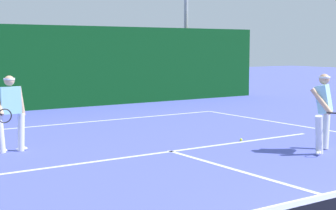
# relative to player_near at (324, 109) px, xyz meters

# --- Properties ---
(court_line_baseline_far) EXTENTS (10.14, 0.10, 0.01)m
(court_line_baseline_far) POSITION_rel_player_near_xyz_m (-2.64, 6.90, -0.91)
(court_line_baseline_far) COLOR white
(court_line_baseline_far) RESTS_ON ground_plane
(court_line_service) EXTENTS (8.26, 0.10, 0.01)m
(court_line_service) POSITION_rel_player_near_xyz_m (-2.64, 1.84, -0.91)
(court_line_service) COLOR white
(court_line_service) RESTS_ON ground_plane
(court_line_centre) EXTENTS (0.10, 6.40, 0.01)m
(court_line_centre) POSITION_rel_player_near_xyz_m (-2.64, -1.27, -0.91)
(court_line_centre) COLOR white
(court_line_centre) RESTS_ON ground_plane
(player_near) EXTENTS (0.99, 1.05, 1.67)m
(player_near) POSITION_rel_player_near_xyz_m (0.00, 0.00, 0.00)
(player_near) COLOR silver
(player_near) RESTS_ON ground_plane
(player_far) EXTENTS (0.79, 0.84, 1.63)m
(player_far) POSITION_rel_player_near_xyz_m (-5.48, 3.70, -0.02)
(player_far) COLOR silver
(player_far) RESTS_ON ground_plane
(tennis_ball_extra) EXTENTS (0.07, 0.07, 0.07)m
(tennis_ball_extra) POSITION_rel_player_near_xyz_m (-0.56, 1.94, -0.88)
(tennis_ball_extra) COLOR #D1E033
(tennis_ball_extra) RESTS_ON ground_plane
(back_fence_windscreen) EXTENTS (20.64, 0.12, 2.98)m
(back_fence_windscreen) POSITION_rel_player_near_xyz_m (-2.64, 10.64, 0.57)
(back_fence_windscreen) COLOR #093C15
(back_fence_windscreen) RESTS_ON ground_plane
(light_pole) EXTENTS (0.55, 0.44, 6.39)m
(light_pole) POSITION_rel_player_near_xyz_m (4.97, 11.76, 3.09)
(light_pole) COLOR #9EA39E
(light_pole) RESTS_ON ground_plane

